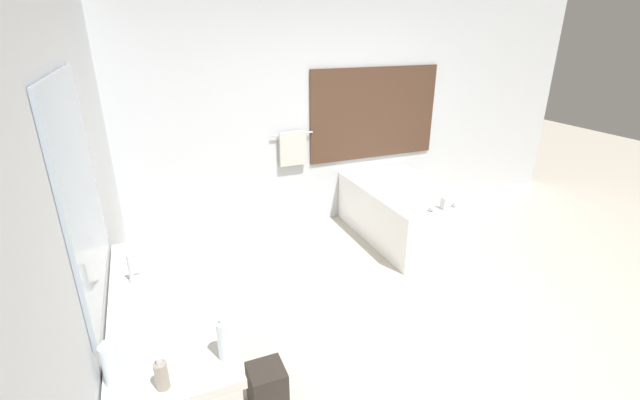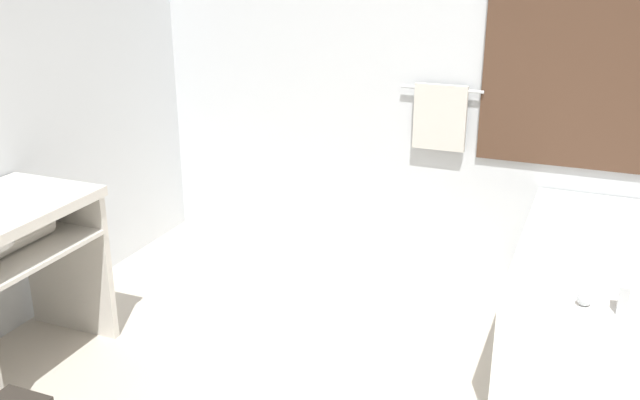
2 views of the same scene
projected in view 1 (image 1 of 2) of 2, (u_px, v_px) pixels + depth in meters
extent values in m
plane|color=beige|center=(415.00, 321.00, 3.57)|extent=(16.00, 16.00, 0.00)
cube|color=silver|center=(314.00, 113.00, 4.97)|extent=(7.40, 0.06, 2.70)
cube|color=#4C3323|center=(375.00, 114.00, 5.23)|extent=(1.70, 0.02, 1.10)
cylinder|color=silver|center=(292.00, 134.00, 4.88)|extent=(0.50, 0.02, 0.02)
cube|color=beige|center=(293.00, 149.00, 4.93)|extent=(0.32, 0.04, 0.40)
cube|color=silver|center=(82.00, 217.00, 2.26)|extent=(0.06, 7.40, 2.70)
cube|color=#A3B2C1|center=(81.00, 189.00, 2.08)|extent=(0.02, 1.10, 1.10)
cube|color=silver|center=(164.00, 300.00, 2.46)|extent=(0.59, 1.59, 0.05)
cube|color=silver|center=(169.00, 330.00, 2.53)|extent=(0.56, 1.51, 0.02)
cylinder|color=white|center=(162.00, 286.00, 2.68)|extent=(0.32, 0.32, 0.14)
cube|color=silver|center=(174.00, 359.00, 2.62)|extent=(0.54, 0.04, 0.80)
cube|color=silver|center=(164.00, 291.00, 3.28)|extent=(0.54, 0.04, 0.80)
cylinder|color=beige|center=(183.00, 363.00, 2.18)|extent=(0.13, 0.44, 0.13)
cylinder|color=beige|center=(169.00, 283.00, 2.86)|extent=(0.13, 0.44, 0.13)
cylinder|color=silver|center=(132.00, 280.00, 2.59)|extent=(0.04, 0.04, 0.02)
cylinder|color=silver|center=(130.00, 267.00, 2.56)|extent=(0.02, 0.02, 0.16)
cube|color=silver|center=(135.00, 256.00, 2.54)|extent=(0.07, 0.01, 0.01)
cube|color=white|center=(403.00, 211.00, 4.95)|extent=(0.94, 1.55, 0.60)
ellipsoid|color=white|center=(404.00, 200.00, 4.89)|extent=(0.67, 1.11, 0.30)
cube|color=silver|center=(444.00, 203.00, 4.24)|extent=(0.04, 0.07, 0.12)
sphere|color=silver|center=(432.00, 208.00, 4.20)|extent=(0.06, 0.06, 0.06)
sphere|color=silver|center=(455.00, 204.00, 4.30)|extent=(0.06, 0.06, 0.06)
cylinder|color=white|center=(111.00, 365.00, 1.82)|extent=(0.07, 0.07, 0.20)
cylinder|color=white|center=(106.00, 344.00, 1.78)|extent=(0.04, 0.04, 0.02)
cylinder|color=white|center=(225.00, 340.00, 1.97)|extent=(0.07, 0.07, 0.20)
cylinder|color=white|center=(223.00, 320.00, 1.93)|extent=(0.04, 0.04, 0.02)
cylinder|color=gray|center=(162.00, 376.00, 1.81)|extent=(0.06, 0.06, 0.13)
cylinder|color=silver|center=(159.00, 361.00, 1.78)|extent=(0.03, 0.03, 0.03)
cube|color=#2D2823|center=(267.00, 386.00, 2.74)|extent=(0.23, 0.23, 0.29)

